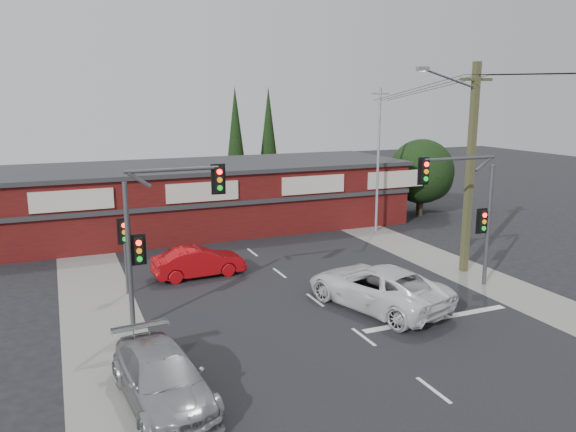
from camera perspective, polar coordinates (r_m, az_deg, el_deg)
name	(u,v)px	position (r m, az deg, el deg)	size (l,w,h in m)	color
ground	(339,318)	(22.19, 5.19, -10.32)	(120.00, 120.00, 0.00)	black
road_strip	(289,280)	(26.42, 0.09, -6.54)	(14.00, 70.00, 0.01)	black
verge_left	(98,306)	(24.60, -18.70, -8.63)	(3.00, 70.00, 0.02)	gray
verge_right	(438,260)	(30.59, 14.97, -4.36)	(3.00, 70.00, 0.02)	gray
stop_line	(437,318)	(22.81, 14.91, -10.01)	(6.50, 0.35, 0.01)	silver
white_suv	(377,286)	(23.25, 9.01, -7.08)	(2.88, 6.25, 1.74)	silver
silver_suv	(163,378)	(16.60, -12.61, -15.78)	(2.10, 5.17, 1.50)	#9A9D9F
red_sedan	(199,262)	(27.14, -9.05, -4.62)	(1.51, 4.34, 1.43)	#B30B10
lane_dashes	(296,285)	(25.69, 0.83, -7.07)	(0.12, 45.91, 0.01)	silver
shop_building	(203,196)	(36.68, -8.64, 2.01)	(27.30, 8.40, 4.22)	#470E0E
tree_cluster	(420,175)	(41.84, 13.24, 4.11)	(5.90, 5.10, 5.50)	#2D2116
conifer_near	(236,135)	(44.21, -5.34, 8.15)	(1.80, 1.80, 9.25)	#2D2116
conifer_far	(269,133)	(47.24, -1.99, 8.44)	(1.80, 1.80, 9.25)	#2D2116
traffic_mast_left	(158,223)	(20.85, -13.11, -0.72)	(3.77, 0.27, 5.97)	#47494C
traffic_mast_right	(470,202)	(25.68, 17.96, 1.40)	(3.96, 0.27, 5.97)	#47494C
pedestal_signal	(125,241)	(24.96, -16.27, -2.41)	(0.55, 0.27, 3.38)	#47494C
utility_pole	(468,162)	(27.94, 17.86, 5.23)	(4.38, 0.59, 10.00)	#4C4A2B
steel_pole	(378,158)	(35.63, 9.15, 5.88)	(1.20, 0.16, 9.00)	gray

